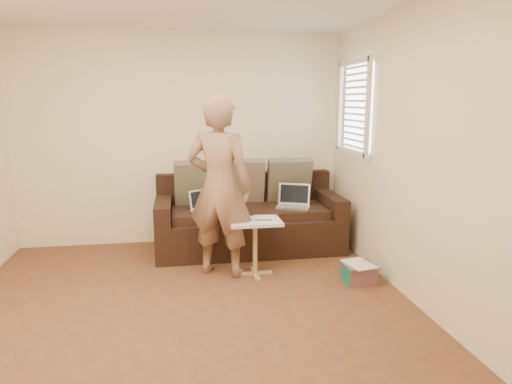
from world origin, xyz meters
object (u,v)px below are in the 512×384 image
(side_table, at_px, (255,248))
(striped_box, at_px, (359,273))
(laptop_silver, at_px, (293,208))
(drinking_glass, at_px, (236,213))
(sofa, at_px, (249,215))
(laptop_white, at_px, (208,211))
(person, at_px, (220,187))

(side_table, distance_m, striped_box, 1.07)
(laptop_silver, height_order, drinking_glass, drinking_glass)
(sofa, xyz_separation_m, laptop_silver, (0.51, -0.13, 0.10))
(drinking_glass, relative_size, striped_box, 0.40)
(laptop_white, distance_m, drinking_glass, 0.69)
(striped_box, bearing_deg, laptop_silver, 110.93)
(side_table, xyz_separation_m, drinking_glass, (-0.18, 0.10, 0.35))
(laptop_silver, relative_size, person, 0.21)
(laptop_white, distance_m, person, 0.76)
(laptop_white, bearing_deg, side_table, -90.53)
(person, distance_m, striped_box, 1.63)
(side_table, height_order, drinking_glass, drinking_glass)
(laptop_silver, relative_size, striped_box, 1.28)
(laptop_silver, bearing_deg, laptop_white, -157.29)
(sofa, relative_size, laptop_white, 6.65)
(person, bearing_deg, side_table, -170.18)
(side_table, bearing_deg, drinking_glass, 152.37)
(side_table, bearing_deg, person, 166.14)
(laptop_silver, bearing_deg, drinking_glass, -117.32)
(laptop_white, xyz_separation_m, side_table, (0.44, -0.73, -0.23))
(sofa, height_order, drinking_glass, sofa)
(side_table, bearing_deg, sofa, 85.58)
(laptop_silver, distance_m, drinking_glass, 0.99)
(sofa, relative_size, laptop_silver, 5.68)
(striped_box, bearing_deg, side_table, 159.75)
(person, xyz_separation_m, striped_box, (1.33, -0.45, -0.83))
(drinking_glass, distance_m, striped_box, 1.37)
(laptop_silver, relative_size, side_table, 0.66)
(sofa, relative_size, side_table, 3.77)
(laptop_white, bearing_deg, striped_box, -68.94)
(sofa, height_order, person, person)
(side_table, bearing_deg, laptop_white, 120.87)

